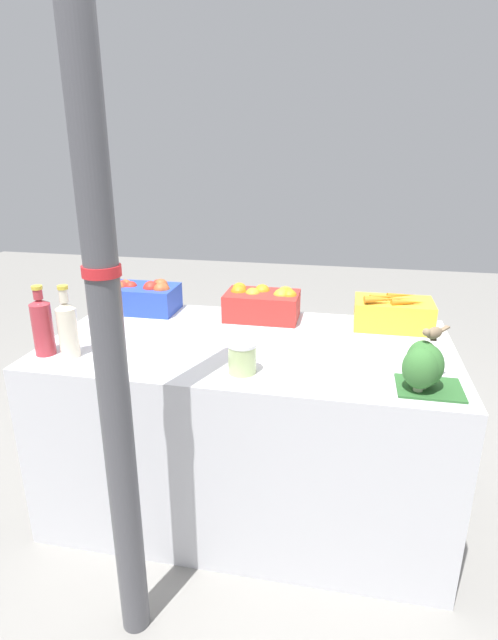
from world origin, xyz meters
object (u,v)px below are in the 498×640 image
carrot_crate (393,313)px  juice_bottle_ruby (42,325)px  juice_bottle_cloudy (68,327)px  broccoli_pile (423,366)px  support_pole (106,311)px  orange_crate (265,302)px  sparrow_bird (433,333)px  apple_crate (143,296)px  pickle_jar (242,357)px

carrot_crate → juice_bottle_ruby: size_ratio=1.22×
juice_bottle_cloudy → broccoli_pile: bearing=-1.3°
support_pole → orange_crate: support_pole is taller
juice_bottle_cloudy → sparrow_bird: bearing=0.0°
carrot_crate → apple_crate: bearing=180.0°
juice_bottle_ruby → juice_bottle_cloudy: (0.11, -0.00, -0.00)m
broccoli_pile → pickle_jar: 0.63m
carrot_crate → pickle_jar: bearing=-133.4°
orange_crate → broccoli_pile: 0.90m
broccoli_pile → apple_crate: bearing=153.7°
orange_crate → broccoli_pile: size_ratio=1.57×
juice_bottle_ruby → sparrow_bird: (1.46, 0.00, 0.08)m
apple_crate → juice_bottle_cloudy: juice_bottle_cloudy is taller
apple_crate → broccoli_pile: (1.26, -0.62, 0.01)m
carrot_crate → juice_bottle_ruby: juice_bottle_ruby is taller
juice_bottle_ruby → sparrow_bird: size_ratio=2.70×
apple_crate → juice_bottle_ruby: juice_bottle_ruby is taller
juice_bottle_ruby → pickle_jar: (0.81, -0.01, -0.06)m
juice_bottle_ruby → juice_bottle_cloudy: juice_bottle_cloudy is taller
support_pole → carrot_crate: (0.87, 1.03, -0.29)m
carrot_crate → juice_bottle_cloudy: (-1.27, -0.59, 0.05)m
broccoli_pile → juice_bottle_ruby: 1.43m
apple_crate → carrot_crate: 1.21m
orange_crate → carrot_crate: carrot_crate is taller
apple_crate → support_pole: bearing=-71.6°
support_pole → broccoli_pile: 1.04m
support_pole → sparrow_bird: bearing=24.6°
orange_crate → carrot_crate: (0.59, -0.01, -0.01)m
support_pole → juice_bottle_ruby: size_ratio=8.23×
orange_crate → juice_bottle_cloudy: bearing=-138.3°
orange_crate → apple_crate: bearing=-179.3°
support_pole → pickle_jar: size_ratio=19.82×
support_pole → juice_bottle_cloudy: bearing=132.8°
apple_crate → orange_crate: size_ratio=1.00×
carrot_crate → juice_bottle_ruby: bearing=-156.7°
carrot_crate → pickle_jar: carrot_crate is taller
carrot_crate → juice_bottle_cloudy: 1.40m
juice_bottle_cloudy → pickle_jar: (0.70, -0.01, -0.06)m
support_pole → juice_bottle_cloudy: support_pole is taller
orange_crate → juice_bottle_cloudy: (-0.68, -0.60, 0.04)m
broccoli_pile → juice_bottle_ruby: juice_bottle_ruby is taller
juice_bottle_cloudy → pickle_jar: 0.70m
broccoli_pile → orange_crate: bearing=135.6°
support_pole → sparrow_bird: 1.05m
support_pole → apple_crate: support_pole is taller
orange_crate → pickle_jar: orange_crate is taller
juice_bottle_cloudy → sparrow_bird: 1.35m
pickle_jar → sparrow_bird: 0.67m
support_pole → carrot_crate: size_ratio=6.73×
apple_crate → carrot_crate: bearing=-0.0°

